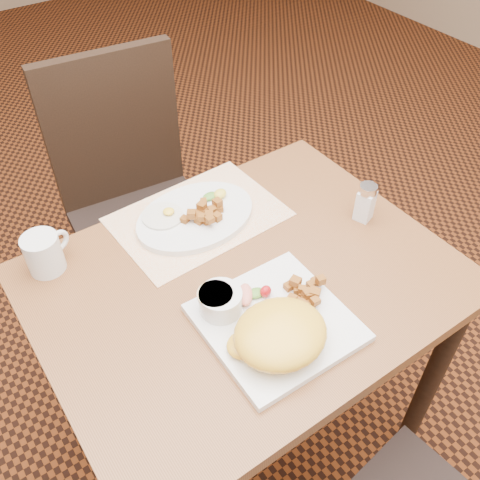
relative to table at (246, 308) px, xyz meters
name	(u,v)px	position (x,y,z in m)	size (l,w,h in m)	color
ground	(244,436)	(0.00, 0.00, -0.64)	(8.00, 8.00, 0.00)	black
table	(246,308)	(0.00, 0.00, 0.00)	(0.90, 0.70, 0.75)	brown
chair_far	(134,194)	(0.02, 0.65, -0.10)	(0.46, 0.47, 0.97)	black
placemat	(198,217)	(0.02, 0.23, 0.11)	(0.40, 0.28, 0.00)	white
plate_square	(276,322)	(-0.03, -0.14, 0.12)	(0.28, 0.28, 0.02)	silver
plate_oval	(195,216)	(0.01, 0.23, 0.12)	(0.30, 0.23, 0.02)	silver
hollandaise_mound	(279,334)	(-0.06, -0.19, 0.16)	(0.19, 0.17, 0.07)	yellow
ramekin	(220,301)	(-0.10, -0.05, 0.15)	(0.09, 0.09, 0.05)	silver
garnish_sq	(252,293)	(-0.03, -0.06, 0.14)	(0.08, 0.07, 0.03)	#387223
fried_egg	(163,215)	(-0.06, 0.26, 0.13)	(0.10, 0.10, 0.02)	white
garnish_ov	(216,195)	(0.08, 0.25, 0.14)	(0.07, 0.05, 0.02)	#387223
salt_shaker	(366,202)	(0.35, 0.00, 0.16)	(0.05, 0.05, 0.10)	white
coffee_mug	(44,253)	(-0.35, 0.28, 0.15)	(0.11, 0.08, 0.09)	silver
home_fries_sq	(303,296)	(0.05, -0.13, 0.14)	(0.12, 0.10, 0.03)	#9A5718
home_fries_ov	(205,213)	(0.02, 0.20, 0.14)	(0.11, 0.08, 0.03)	#9A5718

